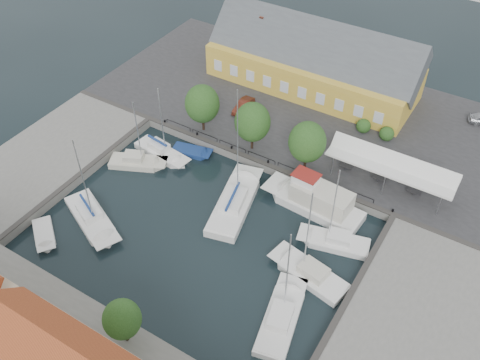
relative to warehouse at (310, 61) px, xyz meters
The scene contains 19 objects.
ground 28.82m from the warehouse, 84.77° to the right, with size 140.00×140.00×0.00m, color black.
north_quay 7.13m from the warehouse, 64.14° to the right, with size 56.00×26.00×1.00m, color #2D2D30.
west_quay 36.24m from the warehouse, 122.58° to the right, with size 12.00×24.00×1.00m, color slate.
east_quay 39.27m from the warehouse, 50.98° to the right, with size 12.00×24.00×1.00m, color slate.
quay_edge_fittings 23.99m from the warehouse, 83.67° to the right, with size 56.00×24.72×0.40m.
warehouse is the anchor object (origin of this frame).
tent_canopy 21.63m from the warehouse, 39.86° to the right, with size 14.00×4.00×2.83m.
quay_trees 16.37m from the warehouse, 87.91° to the right, with size 18.20×4.20×6.30m.
car_red 11.43m from the warehouse, 113.00° to the right, with size 1.41×4.04×1.33m, color #541E13.
center_sailboat 25.45m from the warehouse, 82.09° to the right, with size 5.75×11.44×14.90m.
trawler 23.67m from the warehouse, 61.65° to the right, with size 11.70×4.17×5.00m.
east_boat_a 28.75m from the warehouse, 58.14° to the right, with size 7.60×4.08×10.51m.
east_boat_b 32.83m from the warehouse, 63.37° to the right, with size 8.54×4.23×11.25m.
east_boat_c 38.01m from the warehouse, 67.35° to the right, with size 4.58×9.15×11.25m.
west_boat_a 24.12m from the warehouse, 111.48° to the right, with size 7.94×3.23×10.38m.
west_boat_b 27.32m from the warehouse, 111.79° to the right, with size 7.12×4.95×9.58m.
west_boat_d 35.83m from the warehouse, 103.42° to the right, with size 9.42×6.30×12.21m.
launch_sw 40.53m from the warehouse, 105.81° to the right, with size 5.03×4.38×0.98m.
launch_nw 21.21m from the warehouse, 106.36° to the right, with size 5.19×2.99×0.88m.
Camera 1 is at (22.67, -30.97, 41.66)m, focal length 40.00 mm.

